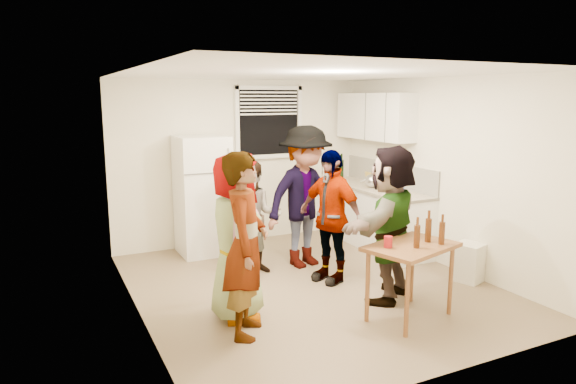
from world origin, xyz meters
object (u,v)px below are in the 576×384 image
kettle (372,188)px  beer_bottle_table (428,242)px  serving_table (408,317)px  guest_black (329,280)px  wine_bottle (341,178)px  guest_stripe (247,333)px  guest_back_left (255,272)px  blue_cup (401,196)px  refrigerator (203,195)px  guest_back_right (305,265)px  guest_grey (238,317)px  beer_bottle_counter (380,191)px  trash_bin (469,261)px  guest_orange (388,298)px  red_cup (388,247)px

kettle → beer_bottle_table: size_ratio=1.08×
serving_table → guest_black: bearing=97.5°
wine_bottle → guest_stripe: (-2.90, -2.98, -0.90)m
wine_bottle → beer_bottle_table: wine_bottle is taller
beer_bottle_table → guest_back_left: bearing=119.4°
blue_cup → refrigerator: bearing=147.0°
guest_stripe → guest_back_right: bearing=-13.9°
kettle → guest_grey: size_ratio=0.15×
blue_cup → guest_back_left: 2.24m
refrigerator → guest_grey: (-0.35, -2.32, -0.85)m
beer_bottle_counter → trash_bin: size_ratio=0.53×
refrigerator → guest_black: (1.05, -1.81, -0.85)m
refrigerator → guest_grey: size_ratio=0.99×
refrigerator → beer_bottle_table: (1.45, -3.10, -0.07)m
trash_bin → guest_back_right: 2.11m
kettle → trash_bin: (0.19, -1.80, -0.65)m
guest_back_right → guest_orange: bearing=-88.8°
trash_bin → guest_back_left: bearing=147.3°
beer_bottle_counter → red_cup: size_ratio=2.23×
wine_bottle → beer_bottle_table: (-1.05, -3.36, -0.12)m
guest_back_left → guest_grey: bearing=-98.1°
guest_grey → guest_back_left: (0.69, 1.20, 0.00)m
serving_table → kettle: bearing=63.4°
beer_bottle_counter → serving_table: (-1.12, -2.08, -0.90)m
guest_back_right → beer_bottle_counter: bearing=-5.4°
wine_bottle → guest_black: (-1.45, -2.07, -0.90)m
blue_cup → wine_bottle: bearing=85.0°
wine_bottle → guest_black: bearing=-124.9°
guest_back_right → guest_grey: bearing=-151.0°
wine_bottle → red_cup: size_ratio=2.68×
refrigerator → kettle: bearing=-17.8°
guest_orange → blue_cup: bearing=-165.9°
beer_bottle_counter → blue_cup: beer_bottle_counter is taller
guest_black → guest_orange: size_ratio=0.94×
beer_bottle_counter → guest_stripe: 3.35m
guest_black → beer_bottle_table: bearing=-1.7°
beer_bottle_table → kettle: bearing=67.7°
refrigerator → guest_back_right: 1.78m
guest_back_left → guest_back_right: guest_back_right is taller
kettle → guest_black: (-1.35, -1.03, -0.90)m
beer_bottle_counter → guest_grey: beer_bottle_counter is taller
guest_stripe → guest_orange: 1.77m
kettle → wine_bottle: (0.10, 1.04, 0.00)m
refrigerator → guest_back_left: (0.34, -1.13, -0.85)m
wine_bottle → trash_bin: wine_bottle is taller
wine_bottle → serving_table: (-1.27, -3.38, -0.90)m
red_cup → guest_black: 1.50m
wine_bottle → guest_back_right: wine_bottle is taller
kettle → serving_table: (-1.17, -2.34, -0.90)m
red_cup → guest_grey: (-1.31, 0.76, -0.78)m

